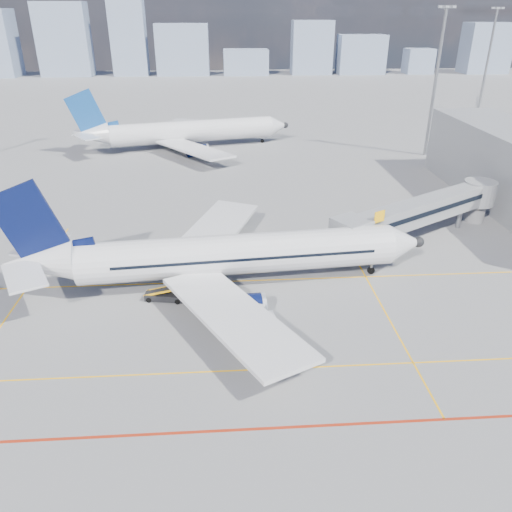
{
  "coord_description": "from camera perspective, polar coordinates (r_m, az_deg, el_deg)",
  "views": [
    {
      "loc": [
        -0.31,
        -36.19,
        24.56
      ],
      "look_at": [
        2.51,
        5.49,
        4.0
      ],
      "focal_mm": 35.0,
      "sensor_mm": 36.0,
      "label": 1
    }
  ],
  "objects": [
    {
      "name": "jet_bridge",
      "position": [
        61.81,
        19.13,
        5.03
      ],
      "size": [
        23.55,
        15.78,
        6.3
      ],
      "color": "gray",
      "rests_on": "ground"
    },
    {
      "name": "second_aircraft",
      "position": [
        101.8,
        -8.29,
        13.84
      ],
      "size": [
        42.45,
        36.53,
        12.53
      ],
      "rotation": [
        0.0,
        0.0,
        0.23
      ],
      "color": "silver",
      "rests_on": "ground"
    },
    {
      "name": "ground",
      "position": [
        43.74,
        -2.83,
        -8.0
      ],
      "size": [
        420.0,
        420.0,
        0.0
      ],
      "primitive_type": "plane",
      "color": "gray",
      "rests_on": "ground"
    },
    {
      "name": "apron_markings",
      "position": [
        40.56,
        -3.53,
        -11.12
      ],
      "size": [
        90.0,
        35.12,
        0.01
      ],
      "color": "#FFB00D",
      "rests_on": "ground"
    },
    {
      "name": "belt_loader",
      "position": [
        47.83,
        -10.25,
        -4.4
      ],
      "size": [
        5.28,
        2.07,
        2.12
      ],
      "rotation": [
        0.0,
        0.0,
        -0.18
      ],
      "color": "black",
      "rests_on": "ground"
    },
    {
      "name": "main_aircraft",
      "position": [
        48.47,
        -4.03,
        0.01
      ],
      "size": [
        41.04,
        35.72,
        11.98
      ],
      "rotation": [
        0.0,
        0.0,
        0.08
      ],
      "color": "silver",
      "rests_on": "ground"
    },
    {
      "name": "ramp_worker",
      "position": [
        39.77,
        1.35,
        -10.16
      ],
      "size": [
        0.75,
        0.86,
        1.97
      ],
      "primitive_type": "imported",
      "rotation": [
        0.0,
        0.0,
        1.09
      ],
      "color": "yellow",
      "rests_on": "ground"
    },
    {
      "name": "floodlight_mast_ne",
      "position": [
        99.51,
        19.86,
        18.44
      ],
      "size": [
        3.2,
        0.61,
        25.45
      ],
      "color": "gray",
      "rests_on": "ground"
    },
    {
      "name": "cargo_dolly",
      "position": [
        43.33,
        -1.25,
        -6.69
      ],
      "size": [
        3.74,
        2.58,
        1.88
      ],
      "rotation": [
        0.0,
        0.0,
        -0.34
      ],
      "color": "black",
      "rests_on": "ground"
    },
    {
      "name": "distant_skyline",
      "position": [
        226.69,
        -6.09,
        22.67
      ],
      "size": [
        250.24,
        13.61,
        31.83
      ],
      "color": "#7685A3",
      "rests_on": "ground"
    },
    {
      "name": "floodlight_mast_far",
      "position": [
        142.51,
        24.95,
        19.55
      ],
      "size": [
        3.2,
        0.61,
        25.45
      ],
      "color": "gray",
      "rests_on": "ground"
    },
    {
      "name": "baggage_tug",
      "position": [
        43.41,
        0.5,
        -7.06
      ],
      "size": [
        2.41,
        1.67,
        1.56
      ],
      "rotation": [
        0.0,
        0.0,
        0.15
      ],
      "color": "silver",
      "rests_on": "ground"
    }
  ]
}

